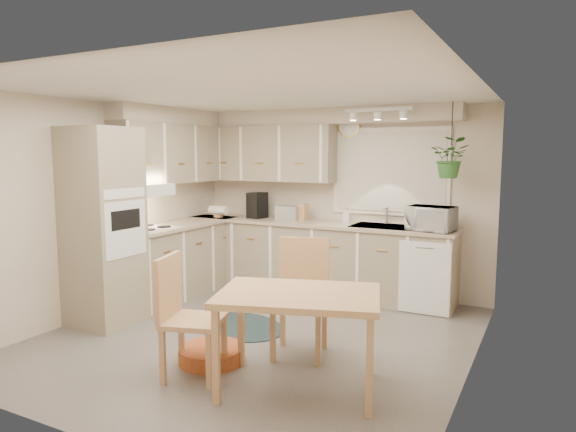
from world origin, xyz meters
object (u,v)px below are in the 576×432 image
object	(u,v)px
microwave	(431,216)
chair_back	(300,299)
dining_table	(298,341)
chair_left	(194,317)
braided_rug	(241,326)
pet_bed	(211,354)

from	to	relation	value
microwave	chair_back	bearing A→B (deg)	-102.11
chair_back	microwave	xyz separation A→B (m)	(0.74, 1.91, 0.59)
dining_table	microwave	xyz separation A→B (m)	(0.45, 2.52, 0.73)
dining_table	chair_left	bearing A→B (deg)	-166.90
braided_rug	dining_table	bearing A→B (deg)	-40.52
chair_left	dining_table	bearing A→B (deg)	86.26
dining_table	pet_bed	world-z (taller)	dining_table
chair_left	microwave	distance (m)	3.08
braided_rug	pet_bed	world-z (taller)	pet_bed
braided_rug	pet_bed	xyz separation A→B (m)	(0.27, -0.90, 0.06)
chair_left	pet_bed	size ratio (longest dim) A/B	1.75
dining_table	chair_back	xyz separation A→B (m)	(-0.29, 0.61, 0.14)
dining_table	pet_bed	distance (m)	0.97
chair_left	pet_bed	xyz separation A→B (m)	(-0.06, 0.31, -0.44)
pet_bed	chair_back	bearing A→B (deg)	38.72
chair_back	chair_left	bearing A→B (deg)	39.60
braided_rug	chair_back	bearing A→B (deg)	-24.21
chair_left	braided_rug	xyz separation A→B (m)	(-0.33, 1.21, -0.50)
dining_table	chair_back	distance (m)	0.69
pet_bed	chair_left	bearing A→B (deg)	-79.25
dining_table	chair_left	xyz separation A→B (m)	(-0.85, -0.20, 0.12)
chair_back	pet_bed	bearing A→B (deg)	23.19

